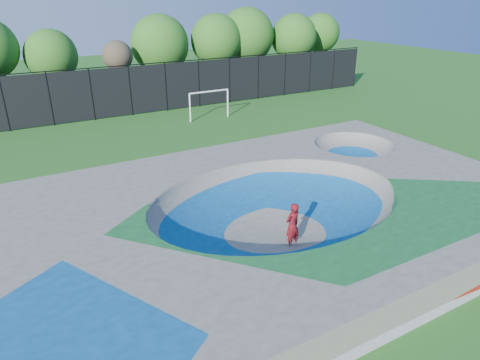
% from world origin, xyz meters
% --- Properties ---
extents(ground, '(120.00, 120.00, 0.00)m').
position_xyz_m(ground, '(0.00, 0.00, 0.00)').
color(ground, '#1E5618').
rests_on(ground, ground).
extents(skate_deck, '(22.00, 14.00, 1.50)m').
position_xyz_m(skate_deck, '(0.00, 0.00, 0.75)').
color(skate_deck, gray).
rests_on(skate_deck, ground).
extents(skater, '(0.76, 0.56, 1.89)m').
position_xyz_m(skater, '(-0.31, -1.50, 0.94)').
color(skater, '#B80E16').
rests_on(skater, ground).
extents(skateboard, '(0.81, 0.35, 0.05)m').
position_xyz_m(skateboard, '(-0.31, -1.50, 0.03)').
color(skateboard, black).
rests_on(skateboard, ground).
extents(soccer_goal, '(3.39, 0.12, 2.24)m').
position_xyz_m(soccer_goal, '(4.98, 16.88, 1.56)').
color(soccer_goal, white).
rests_on(soccer_goal, ground).
extents(fence, '(48.09, 0.09, 4.04)m').
position_xyz_m(fence, '(0.00, 21.00, 2.10)').
color(fence, black).
rests_on(fence, ground).
extents(treeline, '(53.63, 6.77, 7.97)m').
position_xyz_m(treeline, '(-1.24, 26.04, 4.97)').
color(treeline, '#483824').
rests_on(treeline, ground).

